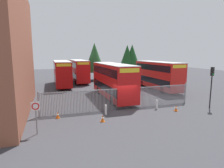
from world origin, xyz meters
name	(u,v)px	position (x,y,z in m)	size (l,w,h in m)	color
ground_plane	(103,94)	(0.00, 8.00, 0.00)	(100.00, 100.00, 0.00)	#3D3D42
palisade_fence	(121,98)	(-0.34, 0.00, 1.18)	(15.96, 0.14, 2.35)	gray
double_decker_bus_near_gate	(113,79)	(0.43, 5.03, 2.42)	(2.54, 10.81, 4.42)	red
double_decker_bus_behind_fence_left	(157,74)	(9.25, 8.80, 2.42)	(2.54, 10.81, 4.42)	red
double_decker_bus_behind_fence_right	(62,72)	(-5.10, 16.94, 2.42)	(2.54, 10.81, 4.42)	#B70C0C
double_decker_bus_far_back	(79,70)	(-1.47, 21.06, 2.42)	(2.54, 10.81, 4.42)	red
bollard_near_left	(106,110)	(-2.36, -1.33, 0.47)	(0.20, 0.20, 0.95)	silver
bollard_center_front	(157,104)	(3.18, -1.16, 0.47)	(0.20, 0.20, 0.95)	silver
traffic_cone_by_gate	(58,115)	(-6.67, -0.93, 0.29)	(0.34, 0.34, 0.59)	orange
traffic_cone_mid_forecourt	(103,118)	(-3.14, -3.03, 0.29)	(0.34, 0.34, 0.59)	orange
traffic_cone_near_kerb	(176,108)	(4.62, -2.38, 0.29)	(0.34, 0.34, 0.59)	orange
speed_limit_sign_post	(36,110)	(-8.21, -4.05, 1.78)	(0.60, 0.14, 2.40)	slate
traffic_light_kerbside	(212,80)	(8.72, -2.51, 2.99)	(0.28, 0.33, 4.30)	black
tree_tall_back	(132,55)	(12.48, 26.03, 5.28)	(3.76, 3.76, 7.98)	#4C3823
tree_short_side	(127,56)	(11.22, 26.12, 5.08)	(3.84, 3.84, 7.84)	#4C3823
tree_mid_row	(95,58)	(2.09, 22.30, 4.88)	(4.30, 4.30, 7.96)	#4C3823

